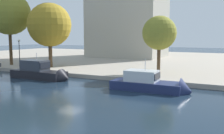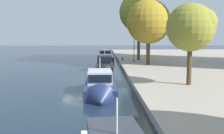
{
  "view_description": "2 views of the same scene",
  "coord_description": "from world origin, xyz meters",
  "views": [
    {
      "loc": [
        16.61,
        -22.69,
        5.93
      ],
      "look_at": [
        1.48,
        7.4,
        1.76
      ],
      "focal_mm": 40.69,
      "sensor_mm": 36.0,
      "label": 1
    },
    {
      "loc": [
        33.78,
        3.7,
        5.6
      ],
      "look_at": [
        0.56,
        4.81,
        1.7
      ],
      "focal_mm": 44.36,
      "sensor_mm": 36.0,
      "label": 2
    }
  ],
  "objects": [
    {
      "name": "tree_1",
      "position": [
        6.32,
        12.64,
        6.34
      ],
      "size": [
        4.94,
        4.84,
        8.17
      ],
      "color": "#4C3823",
      "rests_on": "dock_promenade"
    },
    {
      "name": "motor_yacht_1",
      "position": [
        -7.77,
        3.96,
        0.74
      ],
      "size": [
        9.48,
        2.8,
        4.42
      ],
      "rotation": [
        0.0,
        0.0,
        -0.03
      ],
      "color": "black",
      "rests_on": "ground_plane"
    },
    {
      "name": "motor_yacht_0",
      "position": [
        -24.54,
        4.23,
        0.64
      ],
      "size": [
        10.21,
        3.48,
        4.44
      ],
      "rotation": [
        0.0,
        0.0,
        0.06
      ],
      "color": "navy",
      "rests_on": "ground_plane"
    },
    {
      "name": "ground_plane",
      "position": [
        0.0,
        0.0,
        0.0
      ],
      "size": [
        220.0,
        220.0,
        0.0
      ],
      "primitive_type": "plane",
      "color": "#192838"
    },
    {
      "name": "mooring_bollard_0",
      "position": [
        -20.25,
        7.59,
        0.92
      ],
      "size": [
        0.25,
        0.25,
        0.68
      ],
      "color": "#2D2D33",
      "rests_on": "dock_promenade"
    },
    {
      "name": "tree_0",
      "position": [
        -12.15,
        11.18,
        7.56
      ],
      "size": [
        7.38,
        7.38,
        10.88
      ],
      "color": "#4C3823",
      "rests_on": "dock_promenade"
    },
    {
      "name": "tree_3",
      "position": [
        -33.53,
        14.66,
        8.24
      ],
      "size": [
        5.54,
        5.54,
        10.52
      ],
      "color": "#4C3823",
      "rests_on": "dock_promenade"
    },
    {
      "name": "motor_yacht_2",
      "position": [
        8.38,
        3.44,
        0.52
      ],
      "size": [
        8.75,
        3.04,
        4.59
      ],
      "rotation": [
        0.0,
        0.0,
        0.02
      ],
      "color": "navy",
      "rests_on": "ground_plane"
    },
    {
      "name": "lamp_post",
      "position": [
        -17.72,
        9.56,
        3.4
      ],
      "size": [
        0.39,
        0.39,
        4.71
      ],
      "color": "black",
      "rests_on": "dock_promenade"
    },
    {
      "name": "tree_2",
      "position": [
        -21.23,
        10.74,
        10.26
      ],
      "size": [
        7.78,
        7.78,
        13.3
      ],
      "color": "#4C3823",
      "rests_on": "dock_promenade"
    }
  ]
}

